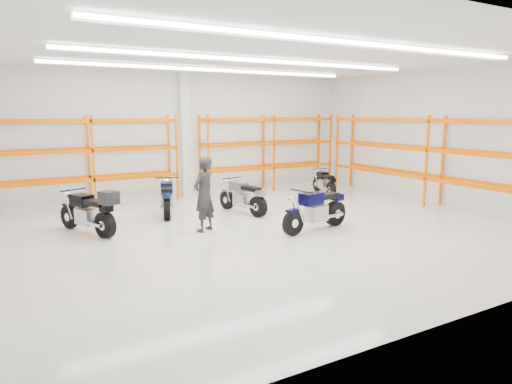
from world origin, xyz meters
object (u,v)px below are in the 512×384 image
motorcycle_back_a (91,212)px  motorcycle_back_d (325,183)px  motorcycle_back_c (244,198)px  structural_column (185,135)px  motorcycle_back_b (167,199)px  standing_man (204,194)px  motorcycle_main (318,210)px

motorcycle_back_a → motorcycle_back_d: bearing=10.8°
motorcycle_back_c → structural_column: structural_column is taller
motorcycle_back_b → standing_man: standing_man is taller
standing_man → motorcycle_back_b: bearing=-115.5°
motorcycle_back_a → standing_man: size_ratio=1.13×
motorcycle_main → motorcycle_back_b: bearing=128.0°
motorcycle_back_a → structural_column: (4.12, 3.98, 1.68)m
motorcycle_back_b → motorcycle_back_d: size_ratio=1.14×
motorcycle_back_b → motorcycle_back_c: (2.12, -0.98, -0.01)m
structural_column → standing_man: bearing=-106.1°
structural_column → motorcycle_back_d: bearing=-26.1°
structural_column → motorcycle_main: bearing=-79.7°
motorcycle_back_b → structural_column: bearing=58.7°
motorcycle_back_a → structural_column: size_ratio=0.49×
motorcycle_back_b → motorcycle_back_d: motorcycle_back_b is taller
standing_man → motorcycle_back_d: bearing=173.5°
motorcycle_back_a → standing_man: 2.90m
motorcycle_back_d → structural_column: (-4.71, 2.30, 1.82)m
motorcycle_back_b → motorcycle_main: bearing=-52.0°
motorcycle_back_a → motorcycle_back_c: 4.54m
motorcycle_back_c → structural_column: 4.19m
motorcycle_back_b → structural_column: size_ratio=0.47×
motorcycle_back_d → structural_column: size_ratio=0.41×
motorcycle_back_b → structural_column: structural_column is taller
motorcycle_main → motorcycle_back_a: size_ratio=1.03×
motorcycle_back_c → motorcycle_main: bearing=-74.3°
motorcycle_main → structural_column: size_ratio=0.51×
motorcycle_back_a → standing_man: bearing=-23.3°
motorcycle_main → standing_man: 3.03m
motorcycle_back_a → motorcycle_back_c: bearing=2.6°
standing_man → structural_column: bearing=-137.0°
motorcycle_main → standing_man: (-2.66, 1.37, 0.45)m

